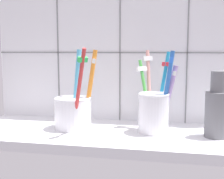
# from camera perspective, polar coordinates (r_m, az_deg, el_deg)

# --- Properties ---
(counter_slab) EXTENTS (0.64, 0.22, 0.02)m
(counter_slab) POSITION_cam_1_polar(r_m,az_deg,el_deg) (0.66, -0.17, -8.80)
(counter_slab) COLOR silver
(counter_slab) RESTS_ON ground
(tile_wall_back) EXTENTS (0.64, 0.02, 0.45)m
(tile_wall_back) POSITION_cam_1_polar(r_m,az_deg,el_deg) (0.75, 1.68, 9.82)
(tile_wall_back) COLOR white
(tile_wall_back) RESTS_ON ground
(toothbrush_cup_left) EXTENTS (0.10, 0.11, 0.18)m
(toothbrush_cup_left) POSITION_cam_1_polar(r_m,az_deg,el_deg) (0.68, -7.29, -3.86)
(toothbrush_cup_left) COLOR white
(toothbrush_cup_left) RESTS_ON counter_slab
(toothbrush_cup_right) EXTENTS (0.09, 0.10, 0.17)m
(toothbrush_cup_right) POSITION_cam_1_polar(r_m,az_deg,el_deg) (0.64, 8.05, -3.64)
(toothbrush_cup_right) COLOR white
(toothbrush_cup_right) RESTS_ON counter_slab
(ceramic_vase) EXTENTS (0.05, 0.05, 0.13)m
(ceramic_vase) POSITION_cam_1_polar(r_m,az_deg,el_deg) (0.63, 19.34, -3.70)
(ceramic_vase) COLOR slate
(ceramic_vase) RESTS_ON counter_slab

